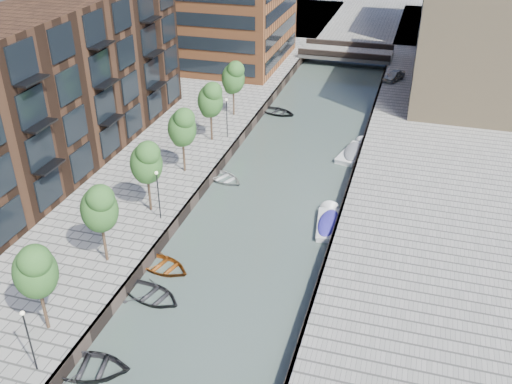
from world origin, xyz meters
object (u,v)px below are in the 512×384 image
at_px(motorboat_4, 355,152).
at_px(tree_1, 35,269).
at_px(sloop_4, 277,114).
at_px(tree_5, 210,99).
at_px(sloop_3, 223,180).
at_px(car, 394,76).
at_px(tree_2, 99,207).
at_px(tree_3, 146,161).
at_px(tree_6, 233,77).
at_px(sloop_2, 162,268).
at_px(sloop_1, 152,298).
at_px(sloop_0, 88,371).
at_px(tree_4, 182,126).
at_px(bridge, 346,53).
at_px(motorboat_3, 328,222).

bearing_deg(motorboat_4, tree_1, -114.39).
bearing_deg(sloop_4, tree_5, 175.65).
distance_m(sloop_3, car, 32.35).
distance_m(tree_2, tree_3, 7.00).
relative_size(tree_6, sloop_2, 1.36).
distance_m(motorboat_4, car, 21.00).
bearing_deg(car, tree_2, -85.01).
bearing_deg(sloop_1, sloop_0, -170.44).
bearing_deg(tree_4, sloop_2, -74.64).
bearing_deg(bridge, tree_2, -98.95).
distance_m(tree_5, sloop_0, 30.25).
bearing_deg(tree_4, motorboat_3, -14.65).
xyz_separation_m(bridge, tree_4, (-8.50, -40.00, 3.92)).
xyz_separation_m(sloop_1, car, (11.84, 46.49, 1.64)).
height_order(tree_3, sloop_2, tree_3).
bearing_deg(sloop_2, tree_2, 126.07).
height_order(sloop_3, sloop_4, sloop_4).
relative_size(tree_2, motorboat_3, 1.16).
xyz_separation_m(tree_3, tree_4, (0.00, 7.00, 0.00)).
xyz_separation_m(sloop_2, sloop_4, (0.46, 30.61, 0.00)).
bearing_deg(motorboat_3, sloop_4, 114.54).
xyz_separation_m(sloop_4, motorboat_3, (9.85, -21.58, 0.20)).
xyz_separation_m(tree_1, motorboat_4, (13.99, 30.86, -5.09)).
bearing_deg(sloop_0, tree_2, 10.16).
xyz_separation_m(sloop_1, motorboat_4, (9.83, 25.64, 0.22)).
bearing_deg(sloop_3, car, 1.43).
xyz_separation_m(tree_1, tree_3, (0.00, 14.00, 0.00)).
bearing_deg(motorboat_4, tree_4, -144.83).
height_order(sloop_3, motorboat_4, motorboat_4).
distance_m(tree_3, motorboat_4, 22.49).
distance_m(sloop_3, motorboat_4, 13.91).
distance_m(motorboat_3, motorboat_4, 13.46).
bearing_deg(car, tree_3, -88.31).
xyz_separation_m(sloop_1, motorboat_3, (9.61, 12.18, 0.20)).
height_order(tree_2, tree_5, same).
relative_size(tree_3, sloop_3, 1.41).
height_order(bridge, sloop_4, bridge).
xyz_separation_m(tree_1, sloop_3, (3.25, 22.02, -5.31)).
xyz_separation_m(tree_3, car, (16.00, 37.72, -3.67)).
distance_m(tree_5, sloop_3, 8.63).
relative_size(tree_1, tree_3, 1.00).
height_order(bridge, sloop_1, bridge).
height_order(tree_3, car, tree_3).
bearing_deg(tree_1, tree_5, 90.00).
distance_m(sloop_1, motorboat_3, 15.52).
bearing_deg(tree_5, motorboat_3, -37.57).
bearing_deg(sloop_0, tree_1, 53.68).
xyz_separation_m(tree_6, sloop_1, (4.16, -29.78, -5.31)).
xyz_separation_m(tree_4, sloop_3, (3.25, 1.02, -5.31)).
relative_size(tree_2, sloop_4, 1.35).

